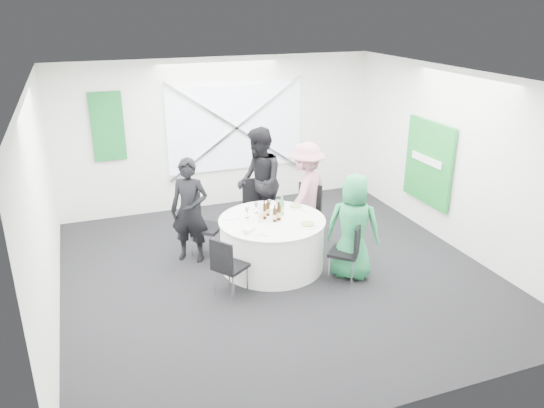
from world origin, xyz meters
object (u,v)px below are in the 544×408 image
object	(u,v)px
chair_front_right	(350,248)
person_man_back_left	(190,211)
chair_back_left	(201,221)
chair_front_left	(227,263)
clear_water_bottle	(260,214)
banquet_table	(272,243)
chair_back	(256,203)
person_woman_pink	(306,192)
green_water_bottle	(282,208)
person_man_back	(259,183)
person_woman_green	(353,227)
chair_back_right	(307,209)

from	to	relation	value
chair_front_right	person_man_back_left	size ratio (longest dim) A/B	0.54
chair_back_left	chair_front_left	bearing A→B (deg)	-139.34
clear_water_bottle	person_man_back_left	bearing A→B (deg)	142.88
person_man_back_left	chair_back_left	bearing A→B (deg)	55.36
banquet_table	person_man_back_left	xyz separation A→B (m)	(-1.07, 0.65, 0.42)
chair_back	clear_water_bottle	distance (m)	1.31
chair_front_right	person_woman_pink	bearing A→B (deg)	-137.86
chair_front_left	green_water_bottle	size ratio (longest dim) A/B	2.94
person_man_back_left	person_man_back	xyz separation A→B (m)	(1.29, 0.54, 0.12)
person_man_back	person_woman_pink	world-z (taller)	person_man_back
chair_front_left	clear_water_bottle	size ratio (longest dim) A/B	2.82
person_man_back	person_woman_green	size ratio (longest dim) A/B	1.20
person_man_back_left	chair_front_left	bearing A→B (deg)	-49.27
person_man_back	clear_water_bottle	distance (m)	1.27
chair_back	person_man_back	bearing A→B (deg)	-5.73
person_man_back_left	person_woman_pink	size ratio (longest dim) A/B	0.97
chair_front_left	person_man_back_left	bearing A→B (deg)	-25.89
chair_back_left	person_woman_green	world-z (taller)	person_woman_green
chair_back	clear_water_bottle	size ratio (longest dim) A/B	3.17
chair_front_right	person_man_back	xyz separation A→B (m)	(-0.66, 1.97, 0.41)
chair_back_left	person_man_back_left	distance (m)	0.30
chair_front_right	chair_back_right	bearing A→B (deg)	-137.27
banquet_table	person_man_back	xyz separation A→B (m)	(0.22, 1.19, 0.54)
person_man_back_left	green_water_bottle	xyz separation A→B (m)	(1.27, -0.54, 0.07)
chair_back	person_woman_pink	distance (m)	0.88
chair_back	person_man_back	distance (m)	0.36
banquet_table	person_man_back	bearing A→B (deg)	79.68
chair_front_right	chair_back_left	bearing A→B (deg)	-88.93
green_water_bottle	chair_front_left	bearing A→B (deg)	-145.57
chair_back_left	person_woman_pink	xyz separation A→B (m)	(1.75, 0.01, 0.25)
banquet_table	chair_back	size ratio (longest dim) A/B	1.63
person_woman_pink	person_man_back_left	bearing A→B (deg)	-38.05
chair_back_right	person_woman_pink	bearing A→B (deg)	131.18
chair_back	green_water_bottle	xyz separation A→B (m)	(0.03, -1.09, 0.31)
person_man_back_left	chair_back	bearing A→B (deg)	55.44
chair_front_left	person_man_back	world-z (taller)	person_man_back
person_man_back	green_water_bottle	distance (m)	1.08
green_water_bottle	clear_water_bottle	distance (m)	0.40
chair_back_left	chair_front_right	bearing A→B (deg)	-91.08
person_woman_pink	person_woman_green	xyz separation A→B (m)	(0.10, -1.42, -0.06)
chair_back	person_woman_green	size ratio (longest dim) A/B	0.62
chair_back_right	person_man_back_left	bearing A→B (deg)	-127.74
chair_front_right	chair_front_left	distance (m)	1.75
chair_back_right	person_man_back_left	xyz separation A→B (m)	(-1.92, -0.01, 0.24)
chair_back	green_water_bottle	distance (m)	1.13
chair_back_right	person_woman_green	xyz separation A→B (m)	(0.12, -1.34, 0.21)
person_man_back_left	green_water_bottle	size ratio (longest dim) A/B	5.52
chair_back_right	person_woman_pink	xyz separation A→B (m)	(0.01, 0.08, 0.26)
person_woman_green	green_water_bottle	world-z (taller)	person_woman_green
chair_back	person_woman_pink	size ratio (longest dim) A/B	0.58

